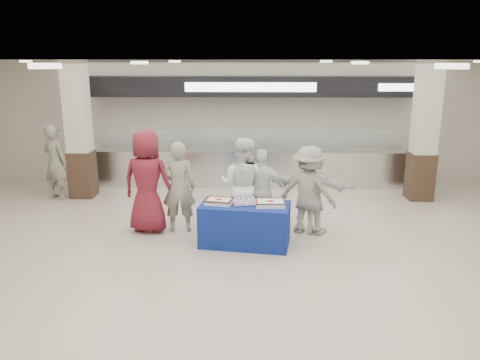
{
  "coord_description": "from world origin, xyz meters",
  "views": [
    {
      "loc": [
        0.05,
        -6.54,
        3.22
      ],
      "look_at": [
        -0.16,
        1.6,
        1.1
      ],
      "focal_mm": 35.0,
      "sensor_mm": 36.0,
      "label": 1
    }
  ],
  "objects_px": {
    "display_table": "(245,224)",
    "soldier_bg": "(55,162)",
    "soldier_b": "(308,190)",
    "civilian_maroon": "(147,181)",
    "chef_tall": "(242,186)",
    "sheet_cake_right": "(270,203)",
    "soldier_a": "(179,187)",
    "sheet_cake_left": "(219,201)",
    "cupcake_tray": "(245,202)",
    "chef_short": "(262,191)",
    "civilian_white": "(310,189)"
  },
  "relations": [
    {
      "from": "display_table",
      "to": "soldier_bg",
      "type": "xyz_separation_m",
      "value": [
        -4.48,
        2.72,
        0.51
      ]
    },
    {
      "from": "soldier_bg",
      "to": "soldier_b",
      "type": "bearing_deg",
      "value": -176.08
    },
    {
      "from": "civilian_maroon",
      "to": "soldier_bg",
      "type": "height_order",
      "value": "civilian_maroon"
    },
    {
      "from": "civilian_maroon",
      "to": "chef_tall",
      "type": "relative_size",
      "value": 1.07
    },
    {
      "from": "chef_tall",
      "to": "soldier_b",
      "type": "height_order",
      "value": "chef_tall"
    },
    {
      "from": "sheet_cake_right",
      "to": "soldier_a",
      "type": "xyz_separation_m",
      "value": [
        -1.7,
        0.71,
        0.07
      ]
    },
    {
      "from": "sheet_cake_left",
      "to": "cupcake_tray",
      "type": "relative_size",
      "value": 1.06
    },
    {
      "from": "display_table",
      "to": "chef_short",
      "type": "relative_size",
      "value": 0.96
    },
    {
      "from": "chef_tall",
      "to": "sheet_cake_right",
      "type": "bearing_deg",
      "value": 143.41
    },
    {
      "from": "civilian_white",
      "to": "display_table",
      "type": "bearing_deg",
      "value": 46.61
    },
    {
      "from": "sheet_cake_right",
      "to": "civilian_maroon",
      "type": "relative_size",
      "value": 0.26
    },
    {
      "from": "display_table",
      "to": "sheet_cake_left",
      "type": "relative_size",
      "value": 2.98
    },
    {
      "from": "civilian_maroon",
      "to": "soldier_a",
      "type": "relative_size",
      "value": 1.12
    },
    {
      "from": "sheet_cake_right",
      "to": "display_table",
      "type": "bearing_deg",
      "value": 171.52
    },
    {
      "from": "soldier_a",
      "to": "chef_tall",
      "type": "xyz_separation_m",
      "value": [
        1.21,
        0.0,
        0.04
      ]
    },
    {
      "from": "cupcake_tray",
      "to": "soldier_b",
      "type": "xyz_separation_m",
      "value": [
        1.17,
        0.59,
        0.05
      ]
    },
    {
      "from": "sheet_cake_right",
      "to": "soldier_bg",
      "type": "distance_m",
      "value": 5.66
    },
    {
      "from": "display_table",
      "to": "civilian_white",
      "type": "distance_m",
      "value": 1.45
    },
    {
      "from": "sheet_cake_left",
      "to": "cupcake_tray",
      "type": "bearing_deg",
      "value": 1.82
    },
    {
      "from": "cupcake_tray",
      "to": "soldier_b",
      "type": "bearing_deg",
      "value": 26.97
    },
    {
      "from": "soldier_a",
      "to": "chef_tall",
      "type": "distance_m",
      "value": 1.21
    },
    {
      "from": "soldier_bg",
      "to": "sheet_cake_right",
      "type": "bearing_deg",
      "value": 174.63
    },
    {
      "from": "civilian_white",
      "to": "soldier_bg",
      "type": "xyz_separation_m",
      "value": [
        -5.7,
        2.08,
        0.03
      ]
    },
    {
      "from": "sheet_cake_left",
      "to": "sheet_cake_right",
      "type": "bearing_deg",
      "value": -6.14
    },
    {
      "from": "sheet_cake_left",
      "to": "soldier_b",
      "type": "bearing_deg",
      "value": 20.55
    },
    {
      "from": "chef_short",
      "to": "civilian_white",
      "type": "bearing_deg",
      "value": -174.22
    },
    {
      "from": "sheet_cake_left",
      "to": "chef_short",
      "type": "distance_m",
      "value": 0.98
    },
    {
      "from": "soldier_a",
      "to": "cupcake_tray",
      "type": "bearing_deg",
      "value": 149.69
    },
    {
      "from": "chef_tall",
      "to": "civilian_white",
      "type": "relative_size",
      "value": 1.08
    },
    {
      "from": "soldier_a",
      "to": "civilian_white",
      "type": "relative_size",
      "value": 1.03
    },
    {
      "from": "display_table",
      "to": "soldier_a",
      "type": "relative_size",
      "value": 0.89
    },
    {
      "from": "display_table",
      "to": "cupcake_tray",
      "type": "xyz_separation_m",
      "value": [
        -0.0,
        0.05,
        0.41
      ]
    },
    {
      "from": "display_table",
      "to": "chef_tall",
      "type": "relative_size",
      "value": 0.85
    },
    {
      "from": "chef_tall",
      "to": "civilian_white",
      "type": "bearing_deg",
      "value": -161.9
    },
    {
      "from": "chef_tall",
      "to": "civilian_white",
      "type": "distance_m",
      "value": 1.28
    },
    {
      "from": "sheet_cake_right",
      "to": "soldier_a",
      "type": "distance_m",
      "value": 1.85
    },
    {
      "from": "display_table",
      "to": "cupcake_tray",
      "type": "distance_m",
      "value": 0.41
    },
    {
      "from": "display_table",
      "to": "civilian_maroon",
      "type": "height_order",
      "value": "civilian_maroon"
    },
    {
      "from": "cupcake_tray",
      "to": "soldier_a",
      "type": "height_order",
      "value": "soldier_a"
    },
    {
      "from": "sheet_cake_right",
      "to": "chef_tall",
      "type": "xyz_separation_m",
      "value": [
        -0.5,
        0.71,
        0.11
      ]
    },
    {
      "from": "sheet_cake_left",
      "to": "civilian_white",
      "type": "bearing_deg",
      "value": 20.01
    },
    {
      "from": "chef_short",
      "to": "soldier_b",
      "type": "distance_m",
      "value": 0.86
    },
    {
      "from": "chef_short",
      "to": "soldier_bg",
      "type": "height_order",
      "value": "soldier_bg"
    },
    {
      "from": "sheet_cake_left",
      "to": "chef_short",
      "type": "xyz_separation_m",
      "value": [
        0.77,
        0.61,
        0.01
      ]
    },
    {
      "from": "chef_short",
      "to": "chef_tall",
      "type": "bearing_deg",
      "value": 5.78
    },
    {
      "from": "sheet_cake_left",
      "to": "chef_tall",
      "type": "xyz_separation_m",
      "value": [
        0.4,
        0.61,
        0.12
      ]
    },
    {
      "from": "civilian_white",
      "to": "soldier_bg",
      "type": "relative_size",
      "value": 0.96
    },
    {
      "from": "soldier_a",
      "to": "chef_short",
      "type": "bearing_deg",
      "value": 174.89
    },
    {
      "from": "soldier_bg",
      "to": "cupcake_tray",
      "type": "bearing_deg",
      "value": 173.3
    },
    {
      "from": "soldier_bg",
      "to": "civilian_white",
      "type": "bearing_deg",
      "value": -175.92
    }
  ]
}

